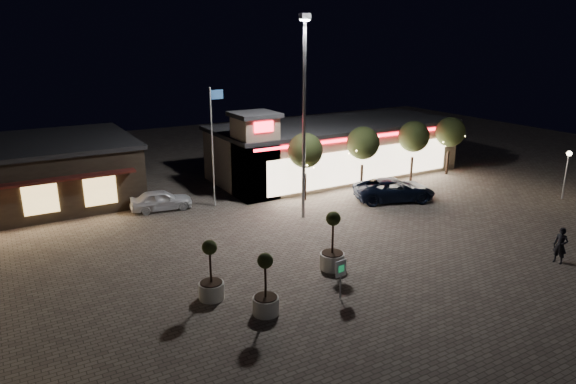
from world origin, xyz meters
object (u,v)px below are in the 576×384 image
pickup_truck (394,190)px  valet_sign (341,272)px  planter_left (211,281)px  pedestrian (560,246)px  planter_mid (266,295)px  white_sedan (161,200)px

pickup_truck → valet_sign: size_ratio=3.15×
planter_left → valet_sign: size_ratio=1.54×
pickup_truck → pedestrian: 12.19m
pedestrian → planter_mid: planter_mid is taller
white_sedan → pedestrian: 23.79m
pickup_truck → pedestrian: bearing=-157.3°
planter_left → pickup_truck: bearing=22.2°
planter_mid → valet_sign: bearing=-7.3°
white_sedan → valet_sign: (3.28, -15.74, 0.57)m
pedestrian → valet_sign: 12.09m
white_sedan → pedestrian: (15.07, -18.40, 0.26)m
pedestrian → planter_left: (-16.75, 5.45, -0.09)m
planter_left → valet_sign: bearing=-29.4°
white_sedan → valet_sign: bearing=-159.4°
pickup_truck → white_sedan: (-14.79, 6.21, -0.10)m
white_sedan → planter_mid: planter_mid is taller
pedestrian → planter_mid: bearing=-111.1°
valet_sign → planter_left: bearing=150.6°
white_sedan → pickup_truck: bearing=-104.0°
pedestrian → valet_sign: pedestrian is taller
white_sedan → pedestrian: bearing=-131.9°
pickup_truck → planter_left: 17.79m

